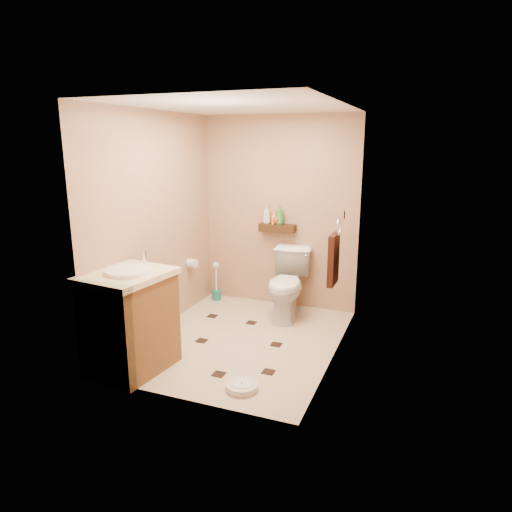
% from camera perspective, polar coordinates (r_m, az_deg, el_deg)
% --- Properties ---
extents(ground, '(2.50, 2.50, 0.00)m').
position_cam_1_polar(ground, '(4.99, -1.84, -10.43)').
color(ground, '#C2A98E').
rests_on(ground, ground).
extents(wall_back, '(2.00, 0.04, 2.40)m').
position_cam_1_polar(wall_back, '(5.78, 2.95, 5.40)').
color(wall_back, '#A67D5E').
rests_on(wall_back, ground).
extents(wall_front, '(2.00, 0.04, 2.40)m').
position_cam_1_polar(wall_front, '(3.54, -9.96, -0.36)').
color(wall_front, '#A67D5E').
rests_on(wall_front, ground).
extents(wall_left, '(0.04, 2.50, 2.40)m').
position_cam_1_polar(wall_left, '(5.10, -12.37, 3.93)').
color(wall_left, '#A67D5E').
rests_on(wall_left, ground).
extents(wall_right, '(0.04, 2.50, 2.40)m').
position_cam_1_polar(wall_right, '(4.33, 10.29, 2.28)').
color(wall_right, '#A67D5E').
rests_on(wall_right, ground).
extents(ceiling, '(2.00, 2.50, 0.02)m').
position_cam_1_polar(ceiling, '(4.55, -2.09, 18.23)').
color(ceiling, silver).
rests_on(ceiling, wall_back).
extents(wall_shelf, '(0.46, 0.14, 0.10)m').
position_cam_1_polar(wall_shelf, '(5.73, 2.68, 3.51)').
color(wall_shelf, '#37230F').
rests_on(wall_shelf, wall_back).
extents(floor_accents, '(1.22, 1.38, 0.01)m').
position_cam_1_polar(floor_accents, '(4.92, -2.34, -10.76)').
color(floor_accents, black).
rests_on(floor_accents, ground).
extents(toilet, '(0.54, 0.85, 0.82)m').
position_cam_1_polar(toilet, '(5.49, 3.95, -3.56)').
color(toilet, white).
rests_on(toilet, ground).
extents(vanity, '(0.71, 0.83, 1.08)m').
position_cam_1_polar(vanity, '(4.37, -15.46, -7.73)').
color(vanity, brown).
rests_on(vanity, ground).
extents(bathroom_scale, '(0.32, 0.32, 0.06)m').
position_cam_1_polar(bathroom_scale, '(4.08, -1.78, -15.98)').
color(bathroom_scale, silver).
rests_on(bathroom_scale, ground).
extents(toilet_brush, '(0.12, 0.12, 0.53)m').
position_cam_1_polar(toilet_brush, '(6.15, -4.98, -3.82)').
color(toilet_brush, '#19655C').
rests_on(toilet_brush, ground).
extents(towel_ring, '(0.12, 0.30, 0.76)m').
position_cam_1_polar(towel_ring, '(4.65, 9.71, -0.13)').
color(towel_ring, silver).
rests_on(towel_ring, wall_right).
extents(toilet_paper, '(0.12, 0.11, 0.12)m').
position_cam_1_polar(toilet_paper, '(5.74, -8.00, -0.91)').
color(toilet_paper, silver).
rests_on(toilet_paper, wall_left).
extents(bottle_a, '(0.12, 0.12, 0.23)m').
position_cam_1_polar(bottle_a, '(5.75, 1.34, 5.24)').
color(bottle_a, silver).
rests_on(bottle_a, wall_shelf).
extents(bottle_b, '(0.09, 0.09, 0.15)m').
position_cam_1_polar(bottle_b, '(5.72, 2.31, 4.77)').
color(bottle_b, yellow).
rests_on(bottle_b, wall_shelf).
extents(bottle_c, '(0.16, 0.16, 0.15)m').
position_cam_1_polar(bottle_c, '(5.71, 2.56, 4.76)').
color(bottle_c, red).
rests_on(bottle_c, wall_shelf).
extents(bottle_d, '(0.11, 0.11, 0.24)m').
position_cam_1_polar(bottle_d, '(5.69, 2.97, 5.18)').
color(bottle_d, '#2B8336').
rests_on(bottle_d, wall_shelf).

